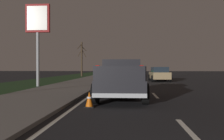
# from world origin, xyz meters

# --- Properties ---
(ground) EXTENTS (144.00, 144.00, 0.00)m
(ground) POSITION_xyz_m (27.00, 0.00, 0.00)
(ground) COLOR black
(sidewalk_shoulder) EXTENTS (108.00, 4.00, 0.12)m
(sidewalk_shoulder) POSITION_xyz_m (27.00, 5.70, 0.06)
(sidewalk_shoulder) COLOR slate
(sidewalk_shoulder) RESTS_ON ground
(grass_verge) EXTENTS (108.00, 6.00, 0.01)m
(grass_verge) POSITION_xyz_m (27.00, 10.70, 0.00)
(grass_verge) COLOR #1E3819
(grass_verge) RESTS_ON ground
(lane_markings) EXTENTS (108.00, 3.54, 0.01)m
(lane_markings) POSITION_xyz_m (28.62, 2.55, 0.00)
(lane_markings) COLOR silver
(lane_markings) RESTS_ON ground
(pickup_truck) EXTENTS (5.44, 2.31, 1.87)m
(pickup_truck) POSITION_xyz_m (9.75, 1.75, 0.91)
(pickup_truck) COLOR #232328
(pickup_truck) RESTS_ON ground
(sedan_tan) EXTENTS (4.43, 2.08, 1.54)m
(sedan_tan) POSITION_xyz_m (24.10, -1.92, 0.78)
(sedan_tan) COLOR #9E845B
(sedan_tan) RESTS_ON ground
(sedan_green) EXTENTS (4.45, 2.10, 1.54)m
(sedan_green) POSITION_xyz_m (39.28, 1.53, 0.78)
(sedan_green) COLOR #14592D
(sedan_green) RESTS_ON ground
(gas_price_sign) EXTENTS (0.27, 1.90, 6.42)m
(gas_price_sign) POSITION_xyz_m (16.17, 8.48, 4.80)
(gas_price_sign) COLOR #99999E
(gas_price_sign) RESTS_ON ground
(bare_tree_far) EXTENTS (1.44, 1.36, 5.75)m
(bare_tree_far) POSITION_xyz_m (37.20, 9.25, 3.03)
(bare_tree_far) COLOR #423323
(bare_tree_far) RESTS_ON ground
(traffic_cone_near) EXTENTS (0.36, 0.36, 0.58)m
(traffic_cone_near) POSITION_xyz_m (6.84, 2.85, 0.28)
(traffic_cone_near) COLOR black
(traffic_cone_near) RESTS_ON ground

